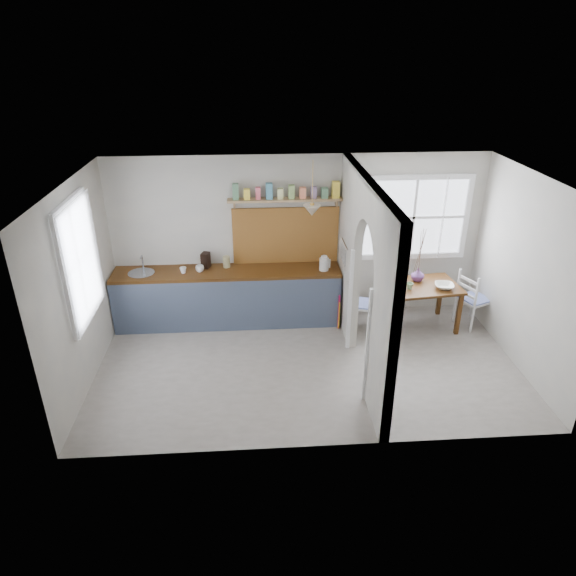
{
  "coord_description": "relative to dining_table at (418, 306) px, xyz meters",
  "views": [
    {
      "loc": [
        -0.69,
        -5.96,
        4.1
      ],
      "look_at": [
        -0.26,
        0.23,
        1.09
      ],
      "focal_mm": 32.0,
      "sensor_mm": 36.0,
      "label": 1
    }
  ],
  "objects": [
    {
      "name": "plate",
      "position": [
        -0.39,
        -0.01,
        0.37
      ],
      "size": [
        0.19,
        0.19,
        0.02
      ],
      "primitive_type": "cylinder",
      "rotation": [
        0.0,
        0.0,
        0.01
      ],
      "color": "#292121",
      "rests_on": "dining_table"
    },
    {
      "name": "ceiling",
      "position": [
        -1.82,
        -0.94,
        2.24
      ],
      "size": [
        5.8,
        3.2,
        0.01
      ],
      "primitive_type": "cube",
      "color": "beige",
      "rests_on": "walls"
    },
    {
      "name": "sink",
      "position": [
        -4.25,
        0.36,
        0.53
      ],
      "size": [
        0.4,
        0.4,
        0.02
      ],
      "primitive_type": "cylinder",
      "color": "#AAAFB9",
      "rests_on": "counter"
    },
    {
      "name": "mug_b",
      "position": [
        -3.37,
        0.35,
        0.59
      ],
      "size": [
        0.14,
        0.14,
        0.1
      ],
      "primitive_type": "imported",
      "rotation": [
        0.0,
        0.0,
        0.12
      ],
      "color": "white",
      "rests_on": "counter"
    },
    {
      "name": "walls",
      "position": [
        -1.82,
        -0.94,
        0.94
      ],
      "size": [
        5.81,
        3.21,
        2.6
      ],
      "color": "beige",
      "rests_on": "floor"
    },
    {
      "name": "floor",
      "position": [
        -1.82,
        -0.94,
        -0.36
      ],
      "size": [
        5.8,
        3.2,
        0.01
      ],
      "primitive_type": "cube",
      "color": "gray",
      "rests_on": "ground"
    },
    {
      "name": "counter",
      "position": [
        -2.95,
        0.38,
        0.09
      ],
      "size": [
        3.5,
        0.6,
        0.9
      ],
      "color": "#4D2811",
      "rests_on": "floor"
    },
    {
      "name": "backsplash",
      "position": [
        -2.03,
        0.63,
        0.99
      ],
      "size": [
        1.65,
        0.03,
        0.9
      ],
      "primitive_type": "cube",
      "color": "#97591F",
      "rests_on": "walls"
    },
    {
      "name": "vase",
      "position": [
        -0.01,
        0.17,
        0.47
      ],
      "size": [
        0.24,
        0.24,
        0.21
      ],
      "primitive_type": "imported",
      "rotation": [
        0.0,
        0.0,
        -0.26
      ],
      "color": "#623778",
      "rests_on": "dining_table"
    },
    {
      "name": "nook_window",
      "position": [
        -0.02,
        0.62,
        1.24
      ],
      "size": [
        1.76,
        0.1,
        1.3
      ],
      "primitive_type": null,
      "color": "white",
      "rests_on": "walls"
    },
    {
      "name": "utensil_rail",
      "position": [
        -1.21,
        -0.04,
        1.09
      ],
      "size": [
        0.02,
        0.5,
        0.02
      ],
      "primitive_type": "cylinder",
      "rotation": [
        1.57,
        0.0,
        0.0
      ],
      "color": "#AAAFB9",
      "rests_on": "partition"
    },
    {
      "name": "kitchen_window",
      "position": [
        -4.69,
        -0.94,
        1.29
      ],
      "size": [
        0.1,
        1.16,
        1.5
      ],
      "primitive_type": null,
      "color": "white",
      "rests_on": "walls"
    },
    {
      "name": "partition",
      "position": [
        -1.12,
        -0.89,
        1.09
      ],
      "size": [
        0.12,
        3.2,
        2.6
      ],
      "color": "beige",
      "rests_on": "floor"
    },
    {
      "name": "pendant_lamp",
      "position": [
        -1.67,
        0.21,
        1.52
      ],
      "size": [
        0.26,
        0.26,
        0.16
      ],
      "primitive_type": "cone",
      "color": "beige",
      "rests_on": "ceiling"
    },
    {
      "name": "bowl",
      "position": [
        0.32,
        -0.12,
        0.4
      ],
      "size": [
        0.33,
        0.33,
        0.07
      ],
      "primitive_type": "imported",
      "rotation": [
        0.0,
        0.0,
        -0.2
      ],
      "color": "white",
      "rests_on": "dining_table"
    },
    {
      "name": "chair_left",
      "position": [
        -0.87,
        0.03,
        0.06
      ],
      "size": [
        0.48,
        0.48,
        0.85
      ],
      "primitive_type": null,
      "rotation": [
        0.0,
        0.0,
        -1.87
      ],
      "color": "silver",
      "rests_on": "floor"
    },
    {
      "name": "shelf",
      "position": [
        -2.03,
        0.55,
        1.65
      ],
      "size": [
        1.75,
        0.2,
        0.21
      ],
      "color": "#A68159",
      "rests_on": "walls"
    },
    {
      "name": "chair_right",
      "position": [
        0.89,
        0.01,
        0.1
      ],
      "size": [
        0.55,
        0.55,
        0.92
      ],
      "primitive_type": null,
      "rotation": [
        0.0,
        0.0,
        1.97
      ],
      "color": "silver",
      "rests_on": "floor"
    },
    {
      "name": "dining_table",
      "position": [
        0.0,
        0.0,
        0.0
      ],
      "size": [
        1.23,
        0.89,
        0.72
      ],
      "primitive_type": null,
      "rotation": [
        0.0,
        0.0,
        0.11
      ],
      "color": "#4D2811",
      "rests_on": "floor"
    },
    {
      "name": "kettle",
      "position": [
        -1.46,
        0.28,
        0.65
      ],
      "size": [
        0.22,
        0.19,
        0.23
      ],
      "primitive_type": null,
      "rotation": [
        0.0,
        0.0,
        0.22
      ],
      "color": "silver",
      "rests_on": "counter"
    },
    {
      "name": "table_cup",
      "position": [
        -0.21,
        -0.12,
        0.41
      ],
      "size": [
        0.12,
        0.12,
        0.1
      ],
      "primitive_type": "imported",
      "rotation": [
        0.0,
        0.0,
        0.18
      ],
      "color": "#7CA679",
      "rests_on": "dining_table"
    },
    {
      "name": "jar",
      "position": [
        -2.96,
        0.5,
        0.63
      ],
      "size": [
        0.14,
        0.14,
        0.18
      ],
      "primitive_type": "cylinder",
      "rotation": [
        0.0,
        0.0,
        -0.34
      ],
      "color": "tan",
      "rests_on": "counter"
    },
    {
      "name": "mug_a",
      "position": [
        -3.61,
        0.31,
        0.59
      ],
      "size": [
        0.12,
        0.12,
        0.09
      ],
      "primitive_type": "imported",
      "rotation": [
        0.0,
        0.0,
        0.25
      ],
      "color": "white",
      "rests_on": "counter"
    },
    {
      "name": "towel_magenta",
      "position": [
        -1.24,
        0.02,
        -0.09
      ],
      "size": [
        0.02,
        0.03,
        0.6
      ],
      "primitive_type": "cube",
      "color": "#C2144D",
      "rests_on": "counter"
    },
    {
      "name": "knife_block",
      "position": [
        -3.28,
        0.51,
        0.66
      ],
      "size": [
        0.15,
        0.18,
        0.24
      ],
      "primitive_type": "cube",
      "rotation": [
        0.0,
        0.0,
        -0.3
      ],
      "color": "black",
      "rests_on": "counter"
    },
    {
      "name": "towel_orange",
      "position": [
        -1.24,
        -0.01,
        -0.11
      ],
      "size": [
        0.02,
        0.03,
        0.45
      ],
      "primitive_type": "cube",
      "color": "orange",
      "rests_on": "counter"
    }
  ]
}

